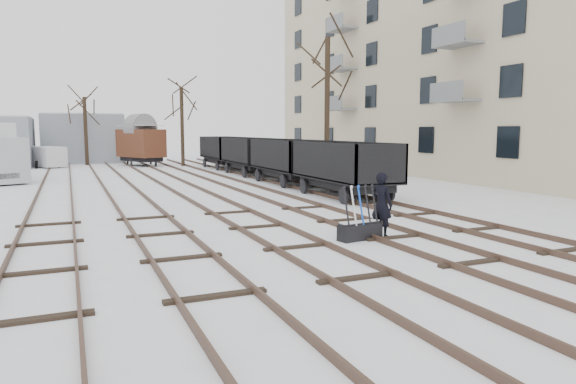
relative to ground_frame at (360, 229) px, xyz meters
name	(u,v)px	position (x,y,z in m)	size (l,w,h in m)	color
ground	(299,248)	(-1.97, -0.25, -0.28)	(120.00, 120.00, 0.00)	white
tracks	(186,189)	(-1.97, 13.42, -0.21)	(13.90, 52.00, 0.16)	black
apartment_block	(493,51)	(17.98, 13.75, 7.76)	(10.12, 45.00, 16.10)	beige
shed_right	(83,138)	(-5.97, 39.75, 1.96)	(7.00, 6.00, 4.50)	gray
ground_frame	(360,229)	(0.00, 0.00, 0.00)	(1.35, 0.62, 1.49)	black
worker	(381,204)	(0.75, 0.10, 0.64)	(0.67, 0.44, 1.85)	black
freight_wagon_a	(344,176)	(4.03, 8.04, 0.66)	(2.42, 6.05, 2.47)	black
freight_wagon_b	(288,167)	(4.03, 14.44, 0.66)	(2.42, 6.05, 2.47)	black
freight_wagon_c	(251,161)	(4.03, 20.84, 0.66)	(2.42, 6.05, 2.47)	black
freight_wagon_d	(224,156)	(4.03, 27.24, 0.66)	(2.42, 6.05, 2.47)	black
box_van_wagon	(141,142)	(-1.66, 32.54, 1.69)	(3.95, 4.99, 3.38)	black
panel_van	(48,157)	(-8.85, 33.82, 0.59)	(2.99, 4.13, 1.67)	silver
tree_near	(327,110)	(6.51, 14.52, 3.84)	(0.30, 0.30, 8.25)	black
tree_far_left	(86,131)	(-5.83, 35.29, 2.61)	(0.30, 0.30, 5.78)	black
tree_far_right	(182,127)	(1.53, 30.97, 2.96)	(0.30, 0.30, 6.49)	black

